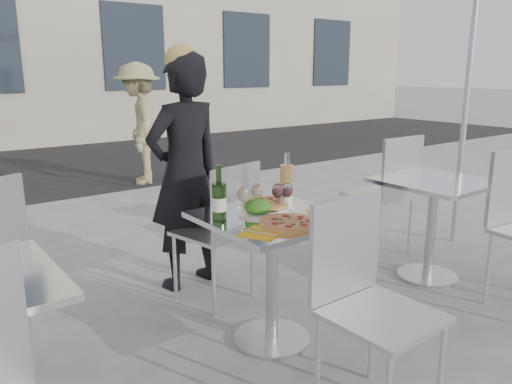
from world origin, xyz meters
TOP-DOWN VIEW (x-y plane):
  - ground at (0.00, 0.00)m, footprint 80.00×80.00m
  - street_asphalt at (0.00, 6.50)m, footprint 24.00×5.00m
  - main_table at (0.00, 0.00)m, footprint 0.72×0.72m
  - side_table_right at (1.50, 0.00)m, footprint 0.72×0.72m
  - chair_far at (0.06, 0.57)m, footprint 0.51×0.52m
  - chair_near at (-0.02, -0.67)m, footprint 0.45×0.46m
  - side_chair_rfar at (1.61, 0.49)m, footprint 0.47×0.49m
  - woman_diner at (0.01, 0.99)m, footprint 0.64×0.47m
  - pedestrian_b at (1.16, 4.30)m, footprint 0.94×1.19m
  - pizza_near at (-0.04, -0.19)m, footprint 0.33×0.33m
  - pizza_far at (0.08, 0.16)m, footprint 0.32×0.32m
  - salad_plate at (-0.06, 0.06)m, footprint 0.22×0.22m
  - wine_bottle at (-0.29, 0.09)m, footprint 0.07×0.08m
  - carafe at (0.26, 0.19)m, footprint 0.08×0.08m
  - sugar_shaker at (0.16, 0.07)m, footprint 0.06×0.06m
  - wineglass_white_a at (-0.12, 0.10)m, footprint 0.07×0.07m
  - wineglass_white_b at (-0.02, 0.12)m, footprint 0.07×0.07m
  - wineglass_red_a at (0.08, 0.05)m, footprint 0.07×0.07m
  - wineglass_red_b at (0.13, 0.03)m, footprint 0.07×0.07m
  - napkin_left at (-0.24, -0.21)m, footprint 0.24×0.24m
  - napkin_right at (0.27, -0.15)m, footprint 0.22×0.22m

SIDE VIEW (x-z plane):
  - ground at x=0.00m, z-range 0.00..0.00m
  - street_asphalt at x=0.00m, z-range 0.00..0.00m
  - main_table at x=0.00m, z-range 0.16..0.91m
  - side_table_right at x=1.50m, z-range 0.16..0.91m
  - chair_far at x=0.06m, z-range 0.09..1.03m
  - chair_near at x=-0.02m, z-range 0.09..1.06m
  - side_chair_rfar at x=1.61m, z-range 0.09..1.10m
  - napkin_left at x=-0.24m, z-range 0.75..0.76m
  - napkin_right at x=0.27m, z-range 0.75..0.76m
  - pizza_near at x=-0.04m, z-range 0.75..0.77m
  - pizza_far at x=0.08m, z-range 0.75..0.78m
  - salad_plate at x=-0.06m, z-range 0.74..0.83m
  - sugar_shaker at x=0.16m, z-range 0.75..0.86m
  - pedestrian_b at x=1.16m, z-range 0.00..1.62m
  - woman_diner at x=0.01m, z-range 0.00..1.63m
  - wineglass_white_a at x=-0.12m, z-range 0.78..0.94m
  - wineglass_white_b at x=-0.02m, z-range 0.78..0.94m
  - wineglass_red_a at x=0.08m, z-range 0.78..0.94m
  - wineglass_red_b at x=0.13m, z-range 0.78..0.94m
  - wine_bottle at x=-0.29m, z-range 0.72..1.01m
  - carafe at x=0.26m, z-range 0.72..1.01m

